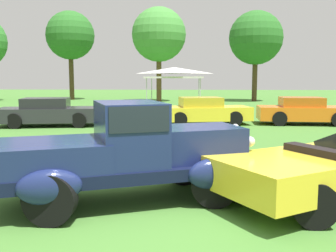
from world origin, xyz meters
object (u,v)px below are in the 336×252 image
Objects in this scene: canopy_tent_left_field at (174,72)px; feature_pickup_truck at (126,152)px; show_car_orange at (304,111)px; show_car_yellow at (203,111)px; show_car_charcoal at (49,112)px.

feature_pickup_truck is at bearing -90.59° from canopy_tent_left_field.
canopy_tent_left_field is at bearing 135.56° from show_car_orange.
show_car_yellow is 6.63m from canopy_tent_left_field.
show_car_charcoal is 1.09× the size of show_car_orange.
show_car_orange is at bearing 61.07° from feature_pickup_truck.
canopy_tent_left_field is at bearing 89.41° from feature_pickup_truck.
show_car_orange is 8.68m from canopy_tent_left_field.
canopy_tent_left_field reaches higher than show_car_charcoal.
canopy_tent_left_field is at bearing 103.97° from show_car_yellow.
feature_pickup_truck is 1.05× the size of show_car_yellow.
feature_pickup_truck is at bearing -98.84° from show_car_yellow.
show_car_charcoal is (-4.97, 10.04, -0.27)m from feature_pickup_truck.
show_car_yellow is 4.53m from show_car_orange.
canopy_tent_left_field is at bearing 54.39° from show_car_charcoal.
canopy_tent_left_field reaches higher than show_car_yellow.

